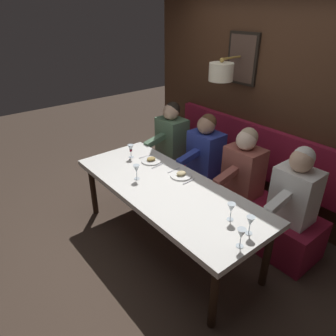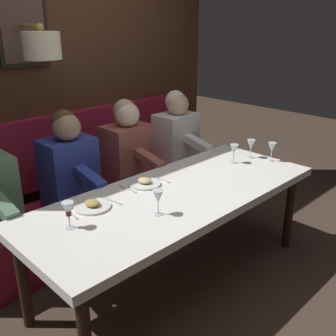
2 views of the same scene
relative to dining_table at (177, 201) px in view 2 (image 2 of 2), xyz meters
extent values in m
plane|color=#423328|center=(0.00, 0.00, -0.67)|extent=(12.00, 12.00, 0.00)
cube|color=white|center=(0.00, 0.00, 0.04)|extent=(0.90, 2.26, 0.06)
cylinder|color=black|center=(-0.35, -1.03, -0.33)|extent=(0.07, 0.07, 0.68)
cylinder|color=black|center=(0.35, -1.03, -0.33)|extent=(0.07, 0.07, 0.68)
cylinder|color=black|center=(0.35, 1.03, -0.33)|extent=(0.07, 0.07, 0.68)
cube|color=maroon|center=(0.89, 0.00, -0.45)|extent=(0.52, 2.46, 0.45)
cube|color=#422819|center=(1.48, 0.00, 0.78)|extent=(0.10, 3.66, 2.90)
cube|color=maroon|center=(1.39, 0.00, 0.10)|extent=(0.10, 2.46, 0.64)
cube|color=black|center=(1.42, 0.32, 1.14)|extent=(0.04, 0.42, 0.59)
cube|color=#4C382D|center=(1.40, 0.32, 1.14)|extent=(0.01, 0.36, 0.53)
cylinder|color=#A37F38|center=(1.25, 0.35, 1.17)|extent=(0.35, 0.02, 0.02)
cylinder|color=beige|center=(1.08, 0.35, 1.03)|extent=(0.28, 0.28, 0.20)
sphere|color=#A37F38|center=(1.08, 0.35, 1.16)|extent=(0.06, 0.06, 0.06)
cube|color=white|center=(0.89, -0.90, 0.06)|extent=(0.30, 0.40, 0.56)
sphere|color=#D1A889|center=(0.87, -0.90, 0.44)|extent=(0.22, 0.22, 0.22)
sphere|color=silver|center=(0.90, -0.90, 0.47)|extent=(0.20, 0.20, 0.20)
cube|color=white|center=(0.60, -0.90, 0.10)|extent=(0.33, 0.09, 0.14)
cube|color=#934C42|center=(0.89, -0.27, 0.06)|extent=(0.30, 0.40, 0.56)
sphere|color=beige|center=(0.87, -0.27, 0.44)|extent=(0.22, 0.22, 0.22)
sphere|color=tan|center=(0.90, -0.27, 0.47)|extent=(0.20, 0.20, 0.20)
cube|color=#934C42|center=(0.60, -0.27, 0.10)|extent=(0.33, 0.09, 0.14)
cube|color=#283893|center=(0.89, 0.33, 0.06)|extent=(0.30, 0.40, 0.56)
sphere|color=#A37A60|center=(0.87, 0.33, 0.44)|extent=(0.22, 0.22, 0.22)
sphere|color=#4C331E|center=(0.90, 0.33, 0.47)|extent=(0.20, 0.20, 0.20)
cube|color=#283893|center=(0.60, 0.33, 0.10)|extent=(0.33, 0.09, 0.14)
cube|color=#567A5B|center=(0.60, 0.99, 0.10)|extent=(0.33, 0.09, 0.14)
cylinder|color=white|center=(0.22, 0.56, 0.07)|extent=(0.24, 0.24, 0.01)
ellipsoid|color=#AD8E4C|center=(0.22, 0.56, 0.10)|extent=(0.11, 0.09, 0.04)
cube|color=silver|center=(0.20, 0.42, 0.07)|extent=(0.17, 0.04, 0.01)
cube|color=silver|center=(0.24, 0.71, 0.07)|extent=(0.18, 0.04, 0.01)
cylinder|color=white|center=(0.26, 0.07, 0.07)|extent=(0.24, 0.24, 0.01)
ellipsoid|color=#D1BC84|center=(0.26, 0.07, 0.10)|extent=(0.11, 0.09, 0.04)
cube|color=silver|center=(0.24, -0.07, 0.07)|extent=(0.17, 0.02, 0.01)
cube|color=silver|center=(0.28, 0.22, 0.07)|extent=(0.18, 0.02, 0.01)
cylinder|color=silver|center=(0.08, -0.77, 0.07)|extent=(0.06, 0.06, 0.00)
cylinder|color=silver|center=(0.08, -0.77, 0.11)|extent=(0.01, 0.01, 0.07)
cone|color=silver|center=(0.08, -0.77, 0.19)|extent=(0.07, 0.07, 0.08)
cylinder|color=silver|center=(-0.15, 0.32, 0.07)|extent=(0.06, 0.06, 0.00)
cylinder|color=silver|center=(-0.15, 0.32, 0.11)|extent=(0.01, 0.01, 0.07)
cone|color=silver|center=(-0.15, 0.32, 0.19)|extent=(0.07, 0.07, 0.08)
cylinder|color=silver|center=(0.06, -0.99, 0.07)|extent=(0.06, 0.06, 0.00)
cylinder|color=silver|center=(0.06, -0.99, 0.11)|extent=(0.01, 0.01, 0.07)
cone|color=silver|center=(0.06, -0.99, 0.19)|extent=(0.07, 0.07, 0.08)
cylinder|color=silver|center=(0.09, 0.81, 0.07)|extent=(0.06, 0.06, 0.00)
cylinder|color=silver|center=(0.09, 0.81, 0.11)|extent=(0.01, 0.01, 0.07)
cone|color=silver|center=(0.09, 0.81, 0.19)|extent=(0.07, 0.07, 0.08)
cylinder|color=maroon|center=(0.09, 0.81, 0.16)|extent=(0.03, 0.03, 0.03)
cylinder|color=silver|center=(-0.12, -1.04, 0.07)|extent=(0.06, 0.06, 0.00)
cylinder|color=silver|center=(-0.12, -1.04, 0.11)|extent=(0.01, 0.01, 0.07)
cone|color=silver|center=(-0.12, -1.04, 0.19)|extent=(0.07, 0.07, 0.08)
camera|label=1|loc=(-1.70, -2.12, 1.71)|focal=33.26mm
camera|label=2|loc=(-1.73, 1.80, 1.20)|focal=41.41mm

